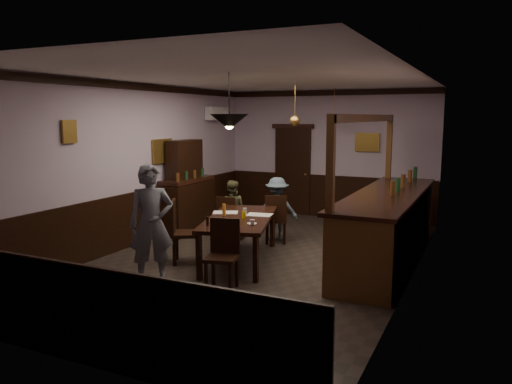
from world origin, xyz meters
The scene contains 31 objects.
room centered at (0.00, 0.00, 1.50)m, with size 5.01×8.01×3.01m.
dining_table centered at (-0.20, -0.24, 0.69)m, with size 1.59×2.39×0.75m.
chair_far_left centered at (-1.02, 0.85, 0.48)m, with size 0.41×0.41×0.88m.
chair_far_right centered at (-0.13, 1.11, 0.51)m, with size 0.53×0.53×0.93m.
chair_near centered at (0.18, -1.50, 0.54)m, with size 0.51×0.51×0.98m.
chair_side centered at (-1.04, -0.72, 0.57)m, with size 0.61×0.61×1.04m.
person_standing centered at (-0.85, -1.74, 0.86)m, with size 0.63×0.41×1.72m, color slate.
person_seated_left centered at (-1.08, 1.11, 0.58)m, with size 0.56×0.44×1.15m, color brown.
person_seated_right centered at (-0.22, 1.37, 0.61)m, with size 0.79×0.46×1.23m, color slate.
newspaper_left centered at (-0.60, -0.01, 0.75)m, with size 0.42×0.30×0.01m, color silver.
newspaper_right centered at (0.02, 0.05, 0.75)m, with size 0.42×0.30×0.01m, color silver.
napkin centered at (-0.18, -0.49, 0.75)m, with size 0.15×0.15×0.00m, color #DEB852.
saucer centered at (0.21, -0.64, 0.76)m, with size 0.15×0.15×0.01m, color white.
coffee_cup centered at (0.25, -0.71, 0.80)m, with size 0.08×0.08×0.07m, color white.
pastry_plate centered at (-0.08, -0.76, 0.76)m, with size 0.22×0.22×0.01m, color white.
pastry_ring_a centered at (-0.16, -0.76, 0.79)m, with size 0.13×0.13×0.04m, color #C68C47.
pastry_ring_b centered at (-0.04, -0.75, 0.79)m, with size 0.13×0.13×0.04m, color #C68C47.
soda_can centered at (-0.09, -0.32, 0.81)m, with size 0.07×0.07×0.12m, color yellow.
beer_glass centered at (-0.49, -0.26, 0.85)m, with size 0.06×0.06×0.20m, color #BF721E.
water_glass centered at (-0.13, -0.21, 0.82)m, with size 0.06×0.06×0.15m, color silver.
pepper_mill centered at (-0.35, -1.02, 0.82)m, with size 0.04×0.04×0.14m, color black.
sideboard centered at (-2.21, 1.27, 0.76)m, with size 0.51×1.44×1.90m.
bar_counter centered at (1.99, 0.81, 0.61)m, with size 1.00×4.31×2.41m.
door_back centered at (-0.90, 3.95, 1.05)m, with size 0.90×0.06×2.10m, color black.
ac_unit centered at (-2.38, 2.90, 2.45)m, with size 0.20×0.85×0.30m.
picture_left_small centered at (-2.46, -1.60, 2.15)m, with size 0.04×0.28×0.36m.
picture_left_large centered at (-2.46, 0.80, 1.70)m, with size 0.04×0.62×0.48m.
picture_back centered at (0.90, 3.96, 1.80)m, with size 0.55×0.04×0.42m.
pendant_iron centered at (0.03, -1.01, 2.30)m, with size 0.56×0.56×0.80m.
pendant_brass_mid centered at (0.10, 1.44, 2.30)m, with size 0.20×0.20×0.81m.
pendant_brass_far centered at (0.30, 3.29, 2.30)m, with size 0.20×0.20×0.81m.
Camera 1 is at (3.46, -7.37, 2.38)m, focal length 35.00 mm.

